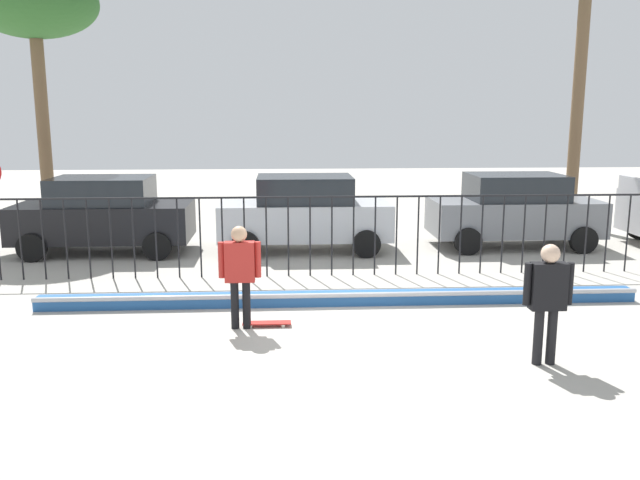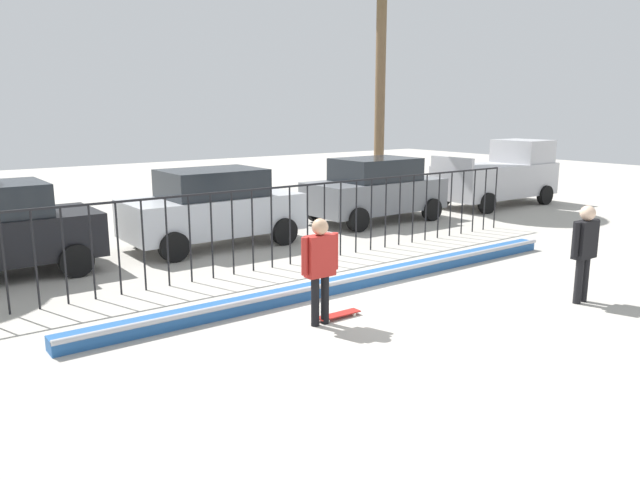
% 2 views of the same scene
% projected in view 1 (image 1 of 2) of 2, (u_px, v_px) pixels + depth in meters
% --- Properties ---
extents(ground_plane, '(60.00, 60.00, 0.00)m').
position_uv_depth(ground_plane, '(346.00, 323.00, 11.14)').
color(ground_plane, '#ADA89E').
extents(bowl_coping_ledge, '(11.00, 0.40, 0.27)m').
position_uv_depth(bowl_coping_ledge, '(341.00, 298.00, 12.21)').
color(bowl_coping_ledge, '#235699').
rests_on(bowl_coping_ledge, ground).
extents(perimeter_fence, '(14.04, 0.04, 1.73)m').
position_uv_depth(perimeter_fence, '(332.00, 227.00, 14.17)').
color(perimeter_fence, black).
rests_on(perimeter_fence, ground).
extents(skateboarder, '(0.69, 0.26, 1.70)m').
position_uv_depth(skateboarder, '(240.00, 268.00, 10.70)').
color(skateboarder, black).
rests_on(skateboarder, ground).
extents(skateboard, '(0.80, 0.20, 0.07)m').
position_uv_depth(skateboard, '(267.00, 323.00, 10.97)').
color(skateboard, '#A51E19').
rests_on(skateboard, ground).
extents(camera_operator, '(0.70, 0.26, 1.72)m').
position_uv_depth(camera_operator, '(548.00, 293.00, 9.16)').
color(camera_operator, black).
rests_on(camera_operator, ground).
extents(parked_car_black, '(4.30, 2.12, 1.90)m').
position_uv_depth(parked_car_black, '(104.00, 214.00, 16.50)').
color(parked_car_black, black).
rests_on(parked_car_black, ground).
extents(parked_car_silver, '(4.30, 2.12, 1.90)m').
position_uv_depth(parked_car_silver, '(305.00, 213.00, 16.79)').
color(parked_car_silver, '#B7BABF').
rests_on(parked_car_silver, ground).
extents(parked_car_gray, '(4.30, 2.12, 1.90)m').
position_uv_depth(parked_car_gray, '(514.00, 210.00, 17.25)').
color(parked_car_gray, slate).
rests_on(parked_car_gray, ground).
extents(palm_tree_short, '(3.51, 3.51, 7.41)m').
position_uv_depth(palm_tree_short, '(34.00, 7.00, 18.30)').
color(palm_tree_short, brown).
rests_on(palm_tree_short, ground).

